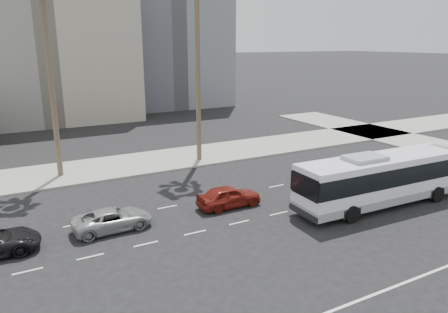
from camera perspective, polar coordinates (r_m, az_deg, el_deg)
ground at (r=29.73m, az=12.14°, el=-6.47°), size 700.00×700.00×0.00m
sidewalk_north at (r=42.02m, az=-1.62°, el=0.44°), size 120.00×7.00×0.15m
midrise_beige_west at (r=66.06m, az=-23.60°, el=12.48°), size 24.00×18.00×18.00m
midrise_gray_center at (r=77.38m, az=-9.00°, el=16.74°), size 20.00×20.00×26.00m
highrise_far at (r=294.92m, az=-11.66°, el=18.76°), size 22.00×22.00×60.00m
city_bus at (r=30.42m, az=20.45°, el=-2.74°), size 12.90×3.24×3.69m
car_a at (r=28.58m, az=0.66°, el=-5.40°), size 1.84×4.43×1.50m
car_b at (r=26.16m, az=-14.83°, el=-8.20°), size 2.30×4.74×1.30m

